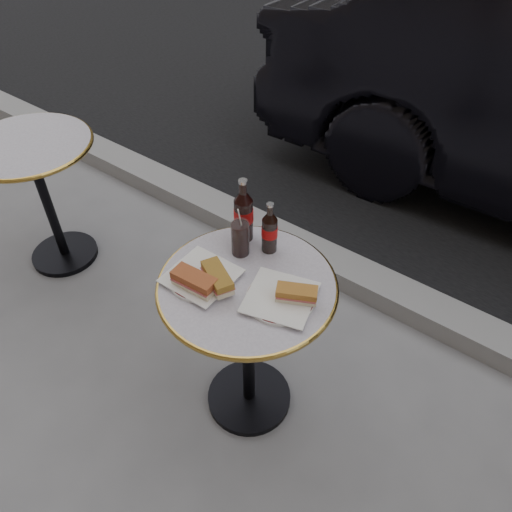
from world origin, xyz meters
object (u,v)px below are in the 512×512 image
Objects in this scene: bistro_table at (248,348)px; cola_glass at (240,238)px; cola_bottle_right at (270,227)px; plate_left at (202,277)px; cola_bottle_left at (243,210)px; plate_right at (280,299)px.

cola_glass is at bearing 136.37° from bistro_table.
cola_bottle_right reaches higher than bistro_table.
cola_glass is at bearing -134.10° from cola_bottle_right.
cola_bottle_left is (-0.02, 0.26, 0.12)m from plate_left.
cola_glass reaches higher than bistro_table.
bistro_table is 5.38× the size of cola_glass.
cola_bottle_right reaches higher than plate_right.
plate_right is at bearing 1.45° from bistro_table.
cola_bottle_left is at bearing 93.50° from plate_left.
cola_glass is (-0.25, 0.10, 0.06)m from plate_right.
plate_right is at bearing -31.63° from cola_bottle_left.
cola_bottle_left is at bearing -179.03° from cola_bottle_right.
bistro_table is at bearing -77.92° from cola_bottle_right.
bistro_table is at bearing -43.63° from cola_glass.
plate_left is at bearing -97.88° from cola_glass.
plate_right is 1.09× the size of cola_bottle_right.
plate_left and plate_right have the same top height.
plate_right is (0.27, 0.08, -0.00)m from plate_left.
plate_left is 0.28m from cola_bottle_left.
cola_bottle_left is 1.24× the size of cola_bottle_right.
cola_glass reaches higher than plate_right.
plate_right is at bearing -22.80° from cola_glass.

